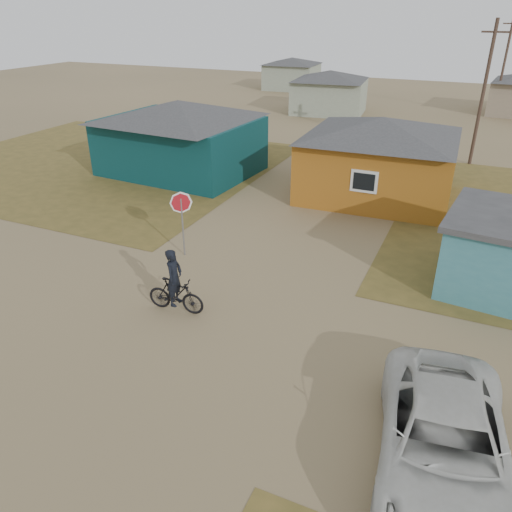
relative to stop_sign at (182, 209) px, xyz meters
The scene contains 11 objects.
ground 5.45m from the stop_sign, 57.77° to the right, with size 120.00×120.00×0.00m, color olive.
grass_nw 14.34m from the stop_sign, 142.43° to the left, with size 20.00×18.00×0.00m, color brown.
house_teal 10.84m from the stop_sign, 122.18° to the left, with size 8.93×7.08×4.00m.
house_yellow 10.99m from the stop_sign, 61.58° to the left, with size 7.72×6.76×3.90m.
house_pale_west 29.85m from the stop_sign, 96.29° to the left, with size 7.04×6.15×3.60m.
house_pale_north 43.17m from the stop_sign, 105.13° to the left, with size 6.28×5.81×3.40m.
utility_pole_near 20.06m from the stop_sign, 62.42° to the left, with size 1.40×0.20×8.00m.
utility_pole_far 35.26m from the stop_sign, 73.10° to the left, with size 1.40×0.20×8.00m.
stop_sign is the anchor object (origin of this frame).
cyclist 4.07m from the stop_sign, 62.08° to the right, with size 1.91×0.71×2.11m.
vehicle 11.92m from the stop_sign, 32.63° to the right, with size 2.56×5.54×1.54m, color silver.
Camera 1 is at (6.79, -10.17, 8.56)m, focal length 35.00 mm.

